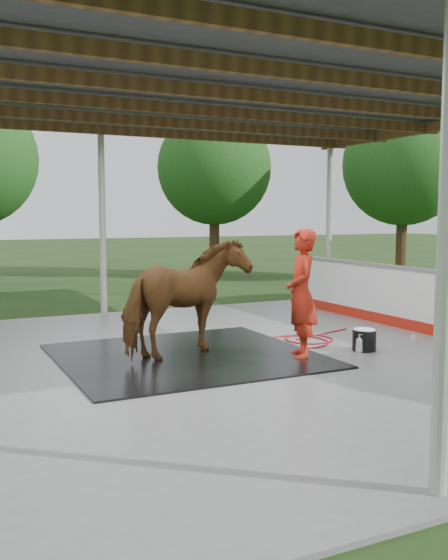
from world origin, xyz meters
name	(u,v)px	position (x,y,z in m)	size (l,w,h in m)	color
ground	(192,365)	(0.00, 0.00, 0.00)	(100.00, 100.00, 0.00)	#1E3814
concrete_slab	(192,364)	(0.00, 0.00, 0.03)	(12.00, 10.00, 0.05)	slate
pavilion_structure	(191,81)	(0.00, 0.00, 3.97)	(12.60, 10.60, 4.05)	beige
dasher_board	(435,304)	(4.60, 0.00, 0.59)	(0.16, 8.00, 1.15)	#B51E0F
tree_belt	(186,106)	(0.30, 0.90, 3.79)	(28.00, 28.00, 5.80)	#382314
rubber_mat	(187,356)	(0.06, 0.35, 0.06)	(3.66, 3.43, 0.03)	black
horse	(186,298)	(0.06, 0.35, 0.93)	(0.93, 2.03, 1.72)	brown
handler	(301,294)	(1.56, -0.43, 1.00)	(0.69, 0.45, 1.89)	red
wash_bucket	(364,339)	(2.69, -0.47, 0.22)	(0.37, 0.37, 0.34)	black
soap_bottle_a	(359,343)	(2.54, -0.55, 0.19)	(0.11, 0.11, 0.29)	silver
soap_bottle_b	(413,337)	(3.80, -0.36, 0.14)	(0.08, 0.08, 0.18)	#338CD8
hose_coil	(302,341)	(2.22, 0.55, 0.06)	(1.98, 1.13, 0.02)	#A80C17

